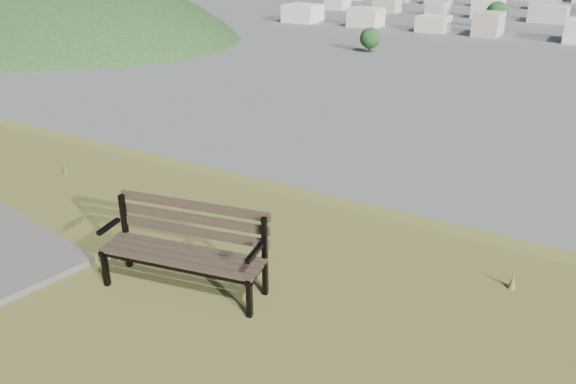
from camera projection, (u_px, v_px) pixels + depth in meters
The scene contains 2 objects.
park_bench at pixel (186, 243), 5.43m from camera, with size 1.68×0.82×0.85m.
green_wooded_hill at pixel (48, 35), 189.69m from camera, with size 160.06×128.05×80.03m.
Camera 1 is at (2.89, -1.98, 28.13)m, focal length 35.00 mm.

